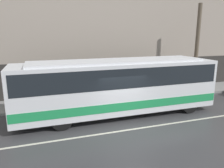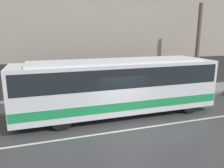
{
  "view_description": "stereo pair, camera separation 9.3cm",
  "coord_description": "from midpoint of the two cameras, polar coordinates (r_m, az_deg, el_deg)",
  "views": [
    {
      "loc": [
        -4.0,
        -9.14,
        4.63
      ],
      "look_at": [
        -0.17,
        2.19,
        1.85
      ],
      "focal_mm": 35.0,
      "sensor_mm": 36.0,
      "label": 1
    },
    {
      "loc": [
        -3.91,
        -9.17,
        4.63
      ],
      "look_at": [
        -0.17,
        2.19,
        1.85
      ],
      "focal_mm": 35.0,
      "sensor_mm": 36.0,
      "label": 2
    }
  ],
  "objects": [
    {
      "name": "ground_plane",
      "position": [
        10.99,
        4.36,
        -11.84
      ],
      "size": [
        60.0,
        60.0,
        0.0
      ],
      "primitive_type": "plane",
      "color": "#38383A"
    },
    {
      "name": "pedestrian_waiting",
      "position": [
        16.27,
        4.87,
        0.09
      ],
      "size": [
        0.36,
        0.36,
        1.74
      ],
      "color": "#1E5933",
      "rests_on": "sidewalk"
    },
    {
      "name": "building_facade",
      "position": [
        16.44,
        -4.9,
        14.65
      ],
      "size": [
        60.0,
        0.35,
        10.55
      ],
      "color": "gray",
      "rests_on": "ground_plane"
    },
    {
      "name": "sidewalk",
      "position": [
        15.69,
        -3.25,
        -3.78
      ],
      "size": [
        60.0,
        2.66,
        0.16
      ],
      "color": "gray",
      "rests_on": "ground_plane"
    },
    {
      "name": "transit_bus",
      "position": [
        12.41,
        1.39,
        -0.09
      ],
      "size": [
        11.46,
        2.61,
        3.19
      ],
      "color": "silver",
      "rests_on": "ground_plane"
    },
    {
      "name": "utility_pole_near",
      "position": [
        17.64,
        21.09,
        8.41
      ],
      "size": [
        0.29,
        0.29,
        6.58
      ],
      "color": "brown",
      "rests_on": "sidewalk"
    },
    {
      "name": "lane_stripe",
      "position": [
        10.99,
        4.36,
        -11.82
      ],
      "size": [
        54.0,
        0.14,
        0.01
      ],
      "color": "beige",
      "rests_on": "ground_plane"
    }
  ]
}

